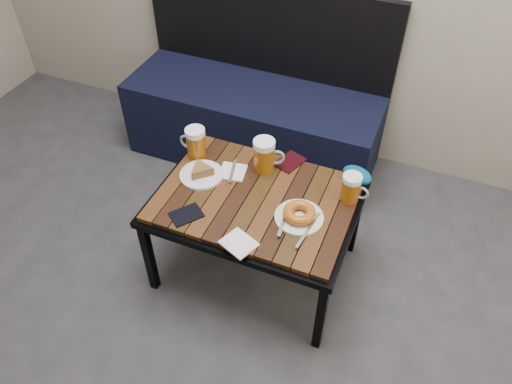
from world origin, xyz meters
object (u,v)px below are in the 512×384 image
at_px(passport_navy, 186,215).
at_px(beer_mug_centre, 265,155).
at_px(passport_burgundy, 290,162).
at_px(cafe_table, 256,204).
at_px(bench, 255,115).
at_px(knit_pouch, 357,175).
at_px(plate_pie, 201,172).
at_px(plate_bagel, 299,215).
at_px(beer_mug_right, 351,188).
at_px(beer_mug_left, 195,142).

bearing_deg(passport_navy, beer_mug_centre, 101.55).
bearing_deg(beer_mug_centre, passport_burgundy, 18.04).
xyz_separation_m(cafe_table, beer_mug_centre, (-0.03, 0.18, 0.12)).
height_order(bench, beer_mug_centre, bench).
distance_m(passport_burgundy, knit_pouch, 0.30).
xyz_separation_m(plate_pie, passport_burgundy, (0.32, 0.23, -0.02)).
bearing_deg(plate_bagel, bench, 122.68).
xyz_separation_m(bench, knit_pouch, (0.69, -0.53, 0.23)).
distance_m(bench, plate_bagel, 1.02).
height_order(cafe_table, passport_navy, passport_navy).
height_order(cafe_table, beer_mug_centre, beer_mug_centre).
relative_size(cafe_table, passport_burgundy, 6.40).
bearing_deg(beer_mug_right, bench, 137.30).
bearing_deg(passport_burgundy, bench, 145.89).
bearing_deg(passport_burgundy, passport_navy, -101.16).
xyz_separation_m(beer_mug_left, beer_mug_centre, (0.32, 0.03, 0.00)).
xyz_separation_m(beer_mug_left, passport_navy, (0.14, -0.35, -0.07)).
bearing_deg(cafe_table, passport_navy, -137.03).
bearing_deg(beer_mug_centre, bench, 92.14).
height_order(bench, passport_navy, bench).
height_order(plate_pie, passport_navy, plate_pie).
distance_m(cafe_table, beer_mug_left, 0.40).
distance_m(bench, beer_mug_centre, 0.74).
relative_size(bench, plate_pie, 7.41).
xyz_separation_m(beer_mug_left, plate_bagel, (0.56, -0.20, -0.05)).
height_order(cafe_table, beer_mug_left, beer_mug_left).
bearing_deg(plate_pie, passport_burgundy, 35.39).
height_order(beer_mug_left, passport_burgundy, beer_mug_left).
xyz_separation_m(beer_mug_centre, plate_bagel, (0.24, -0.23, -0.05)).
bearing_deg(beer_mug_right, beer_mug_left, 179.46).
relative_size(cafe_table, beer_mug_left, 5.89).
relative_size(beer_mug_centre, passport_burgundy, 1.16).
xyz_separation_m(beer_mug_right, plate_pie, (-0.63, -0.11, -0.04)).
bearing_deg(passport_burgundy, beer_mug_centre, -118.37).
distance_m(plate_bagel, passport_navy, 0.45).
bearing_deg(cafe_table, beer_mug_left, 157.12).
height_order(beer_mug_left, knit_pouch, beer_mug_left).
height_order(plate_bagel, passport_burgundy, plate_bagel).
bearing_deg(passport_navy, knit_pouch, 76.09).
distance_m(bench, beer_mug_left, 0.70).
xyz_separation_m(cafe_table, knit_pouch, (0.36, 0.26, 0.07)).
relative_size(beer_mug_right, passport_burgundy, 0.97).
relative_size(passport_burgundy, knit_pouch, 0.97).
bearing_deg(bench, plate_bagel, -57.32).
height_order(bench, plate_bagel, bench).
xyz_separation_m(bench, passport_burgundy, (0.39, -0.53, 0.20)).
bearing_deg(passport_burgundy, beer_mug_left, -145.31).
relative_size(cafe_table, knit_pouch, 6.24).
relative_size(cafe_table, plate_bagel, 3.27).
bearing_deg(beer_mug_left, passport_navy, 115.34).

